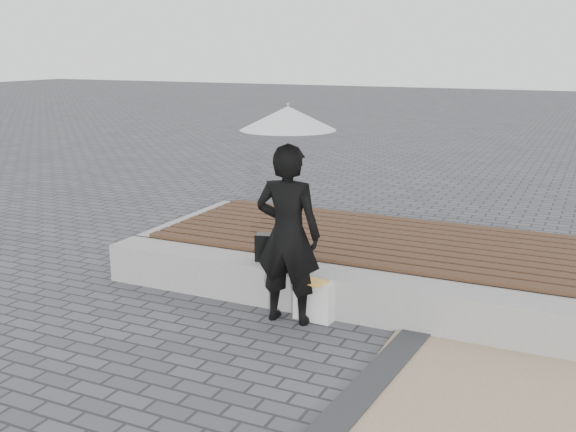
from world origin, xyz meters
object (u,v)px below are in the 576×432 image
object	(u,v)px
parasol	(288,118)
canvas_tote	(314,300)
woman	(288,234)
seating_ledge	(333,291)
handbag	(275,248)

from	to	relation	value
parasol	canvas_tote	world-z (taller)	parasol
woman	parasol	xyz separation A→B (m)	(-0.00, 0.00, 1.04)
parasol	canvas_tote	size ratio (longest dim) A/B	2.77
seating_ledge	parasol	world-z (taller)	parasol
seating_ledge	parasol	xyz separation A→B (m)	(-0.29, -0.40, 1.67)
handbag	parasol	bearing A→B (deg)	-66.43
canvas_tote	seating_ledge	bearing A→B (deg)	78.95
handbag	canvas_tote	distance (m)	0.73
seating_ledge	woman	distance (m)	0.80
seating_ledge	canvas_tote	bearing A→B (deg)	-105.33
seating_ledge	handbag	bearing A→B (deg)	175.93
seating_ledge	canvas_tote	distance (m)	0.29
woman	parasol	size ratio (longest dim) A/B	1.54
seating_ledge	woman	size ratio (longest dim) A/B	3.02
handbag	canvas_tote	size ratio (longest dim) A/B	1.01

